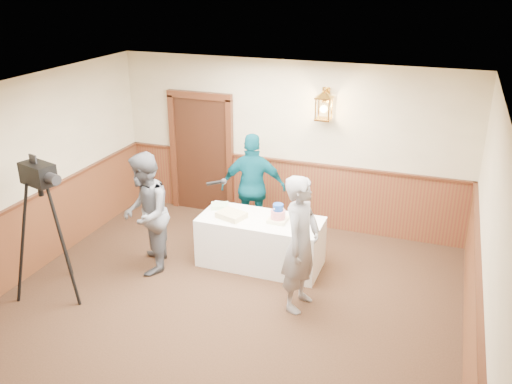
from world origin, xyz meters
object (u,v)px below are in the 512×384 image
baker (301,244)px  tiered_cake (278,215)px  interviewer (146,214)px  display_table (261,242)px  tv_camera_rig (48,238)px  sheet_cake_yellow (231,215)px  sheet_cake_green (220,206)px  assistant_p (253,187)px

baker → tiered_cake: bearing=42.5°
interviewer → display_table: bearing=91.1°
tiered_cake → tv_camera_rig: size_ratio=0.15×
sheet_cake_yellow → baker: size_ratio=0.21×
sheet_cake_green → display_table: bearing=-12.9°
sheet_cake_yellow → assistant_p: size_ratio=0.22×
assistant_p → tv_camera_rig: bearing=38.1°
baker → tv_camera_rig: tv_camera_rig is taller
tiered_cake → interviewer: interviewer is taller
display_table → sheet_cake_yellow: (-0.42, -0.10, 0.42)m
interviewer → tv_camera_rig: (-0.87, -1.01, -0.05)m
sheet_cake_green → interviewer: (-0.77, -0.86, 0.12)m
sheet_cake_yellow → interviewer: (-1.07, -0.59, 0.11)m
baker → assistant_p: size_ratio=1.03×
sheet_cake_green → assistant_p: assistant_p is taller
tiered_cake → display_table: bearing=179.8°
baker → assistant_p: bearing=45.6°
assistant_p → tv_camera_rig: 3.17m
interviewer → tv_camera_rig: size_ratio=0.95×
assistant_p → sheet_cake_yellow: bearing=75.6°
interviewer → assistant_p: 1.84m
sheet_cake_green → tv_camera_rig: size_ratio=0.14×
baker → assistant_p: 2.07m
baker → tv_camera_rig: bearing=113.3°
sheet_cake_yellow → assistant_p: bearing=89.5°
baker → sheet_cake_yellow: bearing=67.7°
display_table → sheet_cake_green: bearing=167.1°
display_table → interviewer: 1.73m
sheet_cake_yellow → sheet_cake_green: sheet_cake_yellow is taller
display_table → sheet_cake_green: 0.84m
tiered_cake → baker: (0.57, -0.85, 0.05)m
sheet_cake_yellow → sheet_cake_green: (-0.30, 0.27, -0.01)m
sheet_cake_green → tv_camera_rig: 2.49m
baker → display_table: bearing=53.1°
sheet_cake_yellow → interviewer: interviewer is taller
tiered_cake → interviewer: (-1.76, -0.69, 0.04)m
sheet_cake_yellow → tv_camera_rig: tv_camera_rig is taller
sheet_cake_yellow → baker: (1.26, -0.75, 0.12)m
tiered_cake → sheet_cake_green: (-0.98, 0.17, -0.08)m
tv_camera_rig → sheet_cake_green: bearing=64.5°
display_table → sheet_cake_yellow: bearing=-166.1°
tiered_cake → baker: baker is taller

